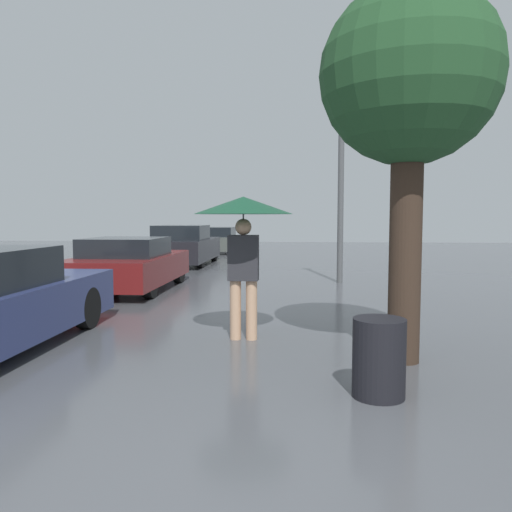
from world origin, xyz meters
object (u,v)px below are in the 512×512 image
(parked_car_second, at_px, (128,265))
(tree, at_px, (409,82))
(parked_car_farthest, at_px, (219,240))
(parked_car_third, at_px, (183,246))
(trash_bin, at_px, (379,358))
(pedestrian, at_px, (243,219))
(street_lamp, at_px, (341,182))

(parked_car_second, distance_m, tree, 7.51)
(parked_car_farthest, bearing_deg, parked_car_third, -92.88)
(parked_car_third, bearing_deg, trash_bin, -69.39)
(pedestrian, xyz_separation_m, street_lamp, (1.73, 5.84, 0.88))
(parked_car_farthest, relative_size, tree, 0.99)
(pedestrian, height_order, parked_car_second, pedestrian)
(tree, bearing_deg, trash_bin, -111.57)
(pedestrian, relative_size, parked_car_second, 0.48)
(parked_car_third, height_order, trash_bin, parked_car_third)
(parked_car_third, bearing_deg, pedestrian, -72.75)
(parked_car_second, height_order, trash_bin, parked_car_second)
(pedestrian, distance_m, parked_car_farthest, 16.50)
(parked_car_second, bearing_deg, pedestrian, -54.81)
(trash_bin, bearing_deg, parked_car_third, 110.61)
(parked_car_third, distance_m, parked_car_farthest, 5.94)
(trash_bin, bearing_deg, parked_car_farthest, 103.34)
(parked_car_second, height_order, tree, tree)
(parked_car_third, height_order, parked_car_farthest, parked_car_third)
(parked_car_farthest, bearing_deg, tree, -74.40)
(tree, height_order, street_lamp, street_lamp)
(parked_car_second, height_order, parked_car_third, parked_car_third)
(pedestrian, height_order, tree, tree)
(pedestrian, relative_size, parked_car_third, 0.44)
(parked_car_farthest, height_order, trash_bin, parked_car_farthest)
(pedestrian, bearing_deg, trash_bin, -54.41)
(parked_car_third, bearing_deg, tree, -65.55)
(tree, distance_m, trash_bin, 2.94)
(pedestrian, bearing_deg, tree, -24.51)
(street_lamp, bearing_deg, parked_car_third, 137.99)
(parked_car_third, distance_m, trash_bin, 13.11)
(parked_car_second, xyz_separation_m, parked_car_third, (-0.17, 6.00, 0.06))
(parked_car_farthest, xyz_separation_m, trash_bin, (4.32, -18.20, -0.19))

